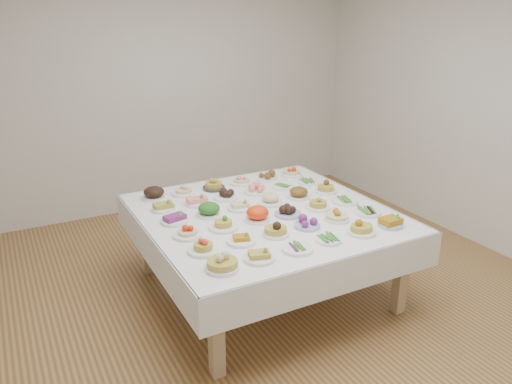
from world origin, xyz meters
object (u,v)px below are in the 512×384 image
display_table (264,220)px  dish_35 (292,170)px  dish_0 (222,260)px  dish_18 (175,218)px

display_table → dish_35: 1.04m
display_table → dish_35: (0.72, 0.73, 0.13)m
dish_0 → dish_35: bearing=45.5°
dish_18 → dish_35: (1.46, 0.59, 0.02)m
display_table → dish_35: dish_35 is taller
display_table → dish_18: 0.76m
display_table → dish_35: size_ratio=9.65×
dish_0 → dish_35: dish_0 is taller
dish_35 → dish_18: bearing=-158.2°
display_table → dish_0: 1.04m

